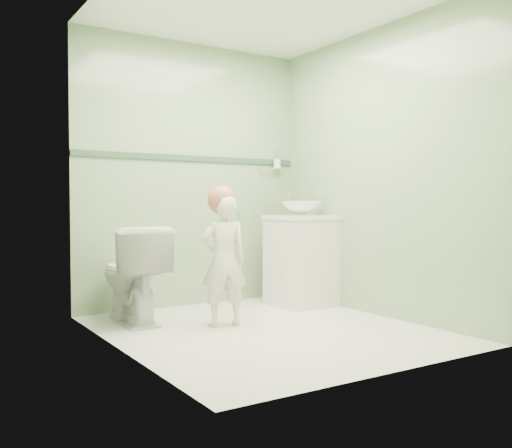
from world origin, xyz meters
TOP-DOWN VIEW (x-y plane):
  - ground at (0.00, 0.00)m, footprint 2.50×2.50m
  - room_shell at (0.00, 0.00)m, footprint 2.50×2.54m
  - trim_stripe at (0.00, 1.24)m, footprint 2.20×0.02m
  - vanity at (0.84, 0.70)m, footprint 0.52×0.50m
  - counter at (0.84, 0.70)m, footprint 0.54×0.52m
  - basin at (0.84, 0.70)m, footprint 0.37×0.37m
  - faucet at (0.84, 0.89)m, footprint 0.03×0.13m
  - cup_holder at (0.89, 1.18)m, footprint 0.26×0.07m
  - toilet at (-0.74, 0.80)m, footprint 0.44×0.76m
  - toddler at (-0.20, 0.30)m, footprint 0.40×0.31m
  - hair_cap at (-0.20, 0.33)m, footprint 0.22×0.22m
  - teal_toothbrush at (-0.15, 0.16)m, footprint 0.11×0.14m

SIDE VIEW (x-z plane):
  - ground at x=0.00m, z-range 0.00..0.00m
  - toilet at x=-0.74m, z-range 0.00..0.76m
  - vanity at x=0.84m, z-range 0.00..0.80m
  - toddler at x=-0.20m, z-range 0.00..1.00m
  - counter at x=0.84m, z-range 0.79..0.83m
  - teal_toothbrush at x=-0.15m, z-range 0.80..0.88m
  - basin at x=0.84m, z-range 0.83..0.96m
  - hair_cap at x=-0.20m, z-range 0.85..1.07m
  - faucet at x=0.84m, z-range 0.88..1.06m
  - room_shell at x=0.00m, z-range 0.00..2.40m
  - cup_holder at x=0.89m, z-range 1.22..1.43m
  - trim_stripe at x=0.00m, z-range 1.33..1.38m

